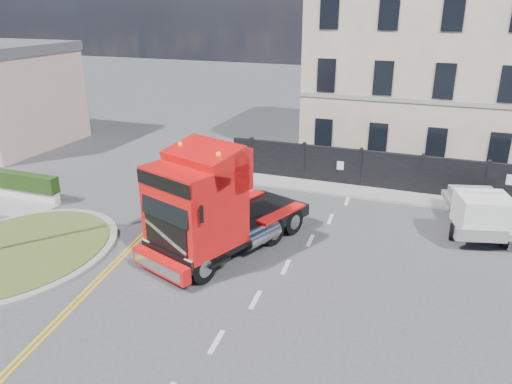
% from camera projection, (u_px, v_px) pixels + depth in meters
% --- Properties ---
extents(ground, '(120.00, 120.00, 0.00)m').
position_uv_depth(ground, '(217.00, 249.00, 19.51)').
color(ground, '#424244').
rests_on(ground, ground).
extents(traffic_island, '(6.80, 6.80, 0.17)m').
position_uv_depth(traffic_island, '(18.00, 252.00, 19.14)').
color(traffic_island, gray).
rests_on(traffic_island, ground).
extents(hoarding_fence, '(18.80, 0.25, 2.00)m').
position_uv_depth(hoarding_fence, '(411.00, 174.00, 24.88)').
color(hoarding_fence, black).
rests_on(hoarding_fence, ground).
extents(georgian_building, '(12.30, 10.30, 12.80)m').
position_uv_depth(georgian_building, '(420.00, 60.00, 29.92)').
color(georgian_building, beige).
rests_on(georgian_building, ground).
extents(pavement_far, '(20.00, 1.60, 0.12)m').
position_uv_depth(pavement_far, '(396.00, 197.00, 24.61)').
color(pavement_far, gray).
rests_on(pavement_far, ground).
extents(truck, '(4.96, 7.62, 4.28)m').
position_uv_depth(truck, '(210.00, 209.00, 18.34)').
color(truck, black).
rests_on(truck, ground).
extents(flatbed_pickup, '(3.07, 5.22, 2.02)m').
position_uv_depth(flatbed_pickup, '(481.00, 213.00, 20.11)').
color(flatbed_pickup, gray).
rests_on(flatbed_pickup, ground).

